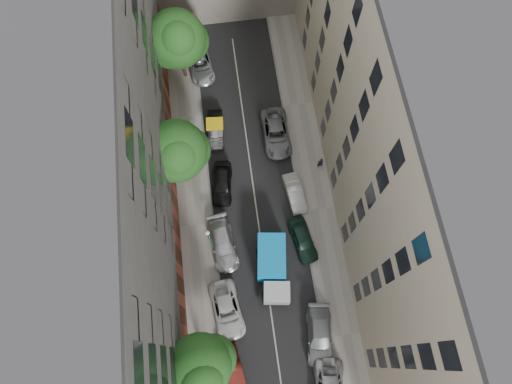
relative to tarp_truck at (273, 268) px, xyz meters
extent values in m
plane|color=#4C4C49|center=(-0.60, 5.01, -1.45)|extent=(120.00, 120.00, 0.00)
cube|color=black|center=(-0.60, 5.01, -1.44)|extent=(8.00, 44.00, 0.02)
cube|color=gray|center=(-6.10, 5.01, -1.37)|extent=(3.00, 44.00, 0.15)
cube|color=gray|center=(4.90, 5.01, -1.37)|extent=(3.00, 44.00, 0.15)
cube|color=#464441|center=(-11.60, 5.01, 8.55)|extent=(8.00, 44.00, 20.00)
cube|color=#B9A590|center=(10.40, 5.01, 8.55)|extent=(8.00, 44.00, 20.00)
cube|color=black|center=(0.00, -0.10, -0.87)|extent=(2.97, 5.92, 0.31)
cube|color=#B9BBBE|center=(0.00, -2.10, 0.08)|extent=(2.31, 1.96, 1.78)
cube|color=#0DA0FF|center=(0.00, 0.84, 0.23)|extent=(2.81, 4.06, 1.89)
cylinder|color=black|center=(-1.00, -2.10, -1.00)|extent=(0.29, 0.88, 0.88)
cylinder|color=black|center=(1.00, -2.10, -1.00)|extent=(0.29, 0.88, 0.88)
cylinder|color=black|center=(-1.00, 1.57, -1.00)|extent=(0.29, 0.88, 0.88)
cylinder|color=black|center=(1.00, 1.57, -1.00)|extent=(0.29, 0.88, 0.88)
imported|color=#501410|center=(-4.20, -7.56, -0.76)|extent=(2.13, 4.37, 1.38)
imported|color=silver|center=(-4.20, -2.79, -0.76)|extent=(2.95, 5.22, 1.38)
imported|color=#B0B0B4|center=(-3.93, 2.81, -0.71)|extent=(2.63, 5.27, 1.47)
imported|color=black|center=(-3.40, 8.41, -0.71)|extent=(2.28, 4.51, 1.47)
imported|color=black|center=(-3.43, 14.01, -0.77)|extent=(1.72, 4.18, 1.35)
imported|color=#B5B5BA|center=(-4.20, 21.61, -0.73)|extent=(2.92, 5.35, 1.42)
imported|color=gray|center=(3.00, -5.79, -0.71)|extent=(2.67, 5.25, 1.46)
imported|color=#152F23|center=(3.00, 2.22, -0.73)|extent=(2.39, 4.43, 1.43)
imported|color=silver|center=(3.00, 6.61, -0.80)|extent=(1.85, 4.03, 1.28)
imported|color=slate|center=(2.20, 12.81, -0.70)|extent=(2.50, 5.40, 1.50)
cylinder|color=#382619|center=(-6.27, -6.84, 0.05)|extent=(0.36, 0.36, 2.70)
cylinder|color=#382619|center=(-6.27, -6.84, 2.36)|extent=(0.24, 0.24, 1.93)
sphere|color=#1C511B|center=(-6.27, -6.84, 4.25)|extent=(4.58, 4.58, 4.58)
sphere|color=#1C511B|center=(-5.37, -6.44, 3.33)|extent=(3.44, 3.44, 3.44)
sphere|color=#1C511B|center=(-6.97, -7.34, 3.71)|extent=(3.21, 3.21, 3.21)
sphere|color=#1C511B|center=(-6.07, -7.64, 5.25)|extent=(2.98, 2.98, 2.98)
cylinder|color=#382619|center=(-6.77, 10.01, -0.09)|extent=(0.36, 0.36, 2.41)
cylinder|color=#382619|center=(-6.77, 10.01, 1.98)|extent=(0.24, 0.24, 1.72)
sphere|color=#1C511B|center=(-6.77, 10.01, 3.67)|extent=(5.34, 5.34, 5.34)
sphere|color=#1C511B|center=(-5.87, 10.41, 2.84)|extent=(4.00, 4.00, 4.00)
sphere|color=#1C511B|center=(-7.47, 9.51, 3.18)|extent=(3.74, 3.74, 3.74)
sphere|color=#1C511B|center=(-6.57, 9.21, 4.56)|extent=(3.47, 3.47, 3.47)
cylinder|color=#382619|center=(-5.82, 20.87, 0.04)|extent=(0.36, 0.36, 2.67)
cylinder|color=#382619|center=(-5.82, 20.87, 2.33)|extent=(0.24, 0.24, 1.91)
sphere|color=#1C511B|center=(-5.82, 20.87, 4.20)|extent=(5.34, 5.34, 5.34)
sphere|color=#1C511B|center=(-4.92, 21.27, 3.28)|extent=(4.01, 4.01, 4.01)
sphere|color=#1C511B|center=(-6.52, 20.37, 3.66)|extent=(3.74, 3.74, 3.74)
sphere|color=#1C511B|center=(-5.62, 20.07, 5.19)|extent=(3.47, 3.47, 3.47)
cylinder|color=#195924|center=(-4.80, 2.47, 1.49)|extent=(0.14, 0.14, 5.58)
sphere|color=silver|center=(-4.80, 2.47, 4.38)|extent=(0.36, 0.36, 0.36)
imported|color=black|center=(5.78, 9.13, -0.51)|extent=(0.60, 0.42, 1.57)
camera|label=1|loc=(-2.36, -7.09, 37.75)|focal=32.00mm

